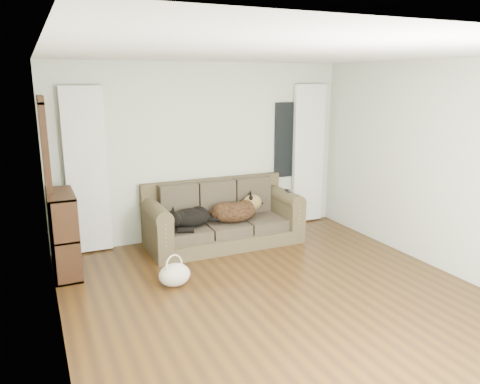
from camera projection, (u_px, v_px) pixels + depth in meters
name	position (u px, v px, depth m)	size (l,w,h in m)	color
floor	(284.00, 301.00, 5.09)	(5.00, 5.00, 0.00)	#342110
ceiling	(290.00, 53.00, 4.48)	(5.00, 5.00, 0.00)	white
wall_back	(203.00, 151.00, 7.00)	(4.50, 0.04, 2.60)	#B7BFAE
wall_left	(52.00, 210.00, 3.88)	(0.04, 5.00, 2.60)	#B7BFAE
wall_right	(448.00, 168.00, 5.69)	(0.04, 5.00, 2.60)	#B7BFAE
curtain_left	(87.00, 171.00, 6.28)	(0.55, 0.08, 2.25)	silver
curtain_right	(308.00, 154.00, 7.69)	(0.55, 0.08, 2.25)	silver
window_pane	(289.00, 140.00, 7.53)	(0.50, 0.03, 1.20)	black
door_casing	(49.00, 188.00, 5.78)	(0.07, 0.60, 2.10)	black
sofa	(224.00, 214.00, 6.78)	(2.21, 0.95, 0.90)	#464128
dog_black_lab	(188.00, 218.00, 6.47)	(0.62, 0.43, 0.26)	black
dog_shepherd	(236.00, 211.00, 6.78)	(0.71, 0.50, 0.31)	black
tv_remote	(288.00, 191.00, 6.99)	(0.05, 0.17, 0.02)	black
tote_bag	(174.00, 273.00, 5.44)	(0.37, 0.29, 0.27)	beige
bookshelf	(64.00, 235.00, 5.73)	(0.31, 0.82, 1.03)	black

